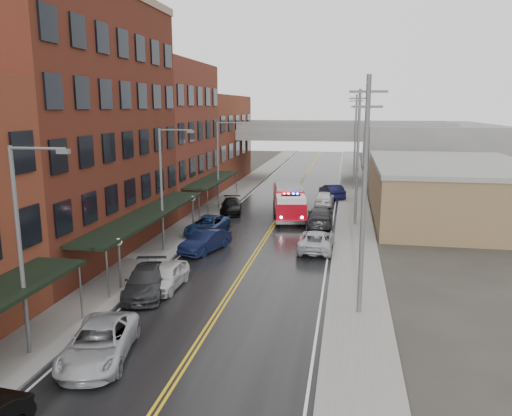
{
  "coord_description": "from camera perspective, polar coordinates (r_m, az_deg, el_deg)",
  "views": [
    {
      "loc": [
        6.34,
        -9.67,
        10.5
      ],
      "look_at": [
        -0.33,
        26.57,
        3.0
      ],
      "focal_mm": 35.0,
      "sensor_mm": 36.0,
      "label": 1
    }
  ],
  "objects": [
    {
      "name": "road",
      "position": [
        41.52,
        1.3,
        -3.13
      ],
      "size": [
        11.0,
        160.0,
        0.02
      ],
      "primitive_type": "cube",
      "color": "black",
      "rests_on": "ground"
    },
    {
      "name": "sidewalk_left",
      "position": [
        43.22,
        -8.3,
        -2.57
      ],
      "size": [
        3.0,
        160.0,
        0.15
      ],
      "primitive_type": "cube",
      "color": "slate",
      "rests_on": "ground"
    },
    {
      "name": "sidewalk_right",
      "position": [
        41.03,
        11.44,
        -3.45
      ],
      "size": [
        3.0,
        160.0,
        0.15
      ],
      "primitive_type": "cube",
      "color": "slate",
      "rests_on": "ground"
    },
    {
      "name": "curb_left",
      "position": [
        42.73,
        -6.21,
        -2.68
      ],
      "size": [
        0.3,
        160.0,
        0.15
      ],
      "primitive_type": "cube",
      "color": "gray",
      "rests_on": "ground"
    },
    {
      "name": "curb_right",
      "position": [
        41.02,
        9.13,
        -3.37
      ],
      "size": [
        0.3,
        160.0,
        0.15
      ],
      "primitive_type": "cube",
      "color": "gray",
      "rests_on": "ground"
    },
    {
      "name": "brick_building_b",
      "position": [
        38.15,
        -20.81,
        8.51
      ],
      "size": [
        9.0,
        20.0,
        18.0
      ],
      "primitive_type": "cube",
      "color": "#4D1F14",
      "rests_on": "ground"
    },
    {
      "name": "brick_building_c",
      "position": [
        53.96,
        -11.05,
        8.11
      ],
      "size": [
        9.0,
        15.0,
        15.0
      ],
      "primitive_type": "cube",
      "color": "maroon",
      "rests_on": "ground"
    },
    {
      "name": "brick_building_far",
      "position": [
        70.6,
        -5.8,
        7.79
      ],
      "size": [
        9.0,
        20.0,
        12.0
      ],
      "primitive_type": "cube",
      "color": "brown",
      "rests_on": "ground"
    },
    {
      "name": "tan_building",
      "position": [
        51.23,
        21.17,
        1.74
      ],
      "size": [
        14.0,
        22.0,
        5.0
      ],
      "primitive_type": "cube",
      "color": "olive",
      "rests_on": "ground"
    },
    {
      "name": "right_far_block",
      "position": [
        80.78,
        18.81,
        6.28
      ],
      "size": [
        18.0,
        30.0,
        8.0
      ],
      "primitive_type": "cube",
      "color": "slate",
      "rests_on": "ground"
    },
    {
      "name": "awning_1",
      "position": [
        36.26,
        -12.25,
        -0.71
      ],
      "size": [
        2.6,
        18.0,
        3.09
      ],
      "color": "black",
      "rests_on": "ground"
    },
    {
      "name": "awning_2",
      "position": [
        52.58,
        -4.94,
        3.25
      ],
      "size": [
        2.6,
        13.0,
        3.09
      ],
      "color": "black",
      "rests_on": "ground"
    },
    {
      "name": "globe_lamp_1",
      "position": [
        29.8,
        -15.4,
        -4.87
      ],
      "size": [
        0.44,
        0.44,
        3.12
      ],
      "color": "#59595B",
      "rests_on": "ground"
    },
    {
      "name": "globe_lamp_2",
      "position": [
        42.46,
        -7.24,
        0.29
      ],
      "size": [
        0.44,
        0.44,
        3.12
      ],
      "color": "#59595B",
      "rests_on": "ground"
    },
    {
      "name": "street_lamp_0",
      "position": [
        22.51,
        -24.95,
        -3.25
      ],
      "size": [
        2.64,
        0.22,
        9.0
      ],
      "color": "#59595B",
      "rests_on": "ground"
    },
    {
      "name": "street_lamp_1",
      "position": [
        36.44,
        -10.42,
        2.93
      ],
      "size": [
        2.64,
        0.22,
        9.0
      ],
      "color": "#59595B",
      "rests_on": "ground"
    },
    {
      "name": "street_lamp_2",
      "position": [
        51.59,
        -4.12,
        5.56
      ],
      "size": [
        2.64,
        0.22,
        9.0
      ],
      "color": "#59595B",
      "rests_on": "ground"
    },
    {
      "name": "utility_pole_0",
      "position": [
        25.04,
        12.24,
        1.6
      ],
      "size": [
        1.8,
        0.24,
        12.0
      ],
      "color": "#59595B",
      "rests_on": "ground"
    },
    {
      "name": "utility_pole_1",
      "position": [
        44.87,
        11.54,
        5.91
      ],
      "size": [
        1.8,
        0.24,
        12.0
      ],
      "color": "#59595B",
      "rests_on": "ground"
    },
    {
      "name": "utility_pole_2",
      "position": [
        64.81,
        11.26,
        7.58
      ],
      "size": [
        1.8,
        0.24,
        12.0
      ],
      "color": "#59595B",
      "rests_on": "ground"
    },
    {
      "name": "overpass",
      "position": [
        72.09,
        5.41,
        7.87
      ],
      "size": [
        40.0,
        10.0,
        7.5
      ],
      "color": "slate",
      "rests_on": "ground"
    },
    {
      "name": "fire_truck",
      "position": [
        47.63,
        3.77,
        0.82
      ],
      "size": [
        4.58,
        8.87,
        3.11
      ],
      "rotation": [
        0.0,
        0.0,
        0.18
      ],
      "color": "#A90715",
      "rests_on": "ground"
    },
    {
      "name": "parked_car_left_2",
      "position": [
        22.73,
        -17.48,
        -14.45
      ],
      "size": [
        3.58,
        5.84,
        1.51
      ],
      "primitive_type": "imported",
      "rotation": [
        0.0,
        0.0,
        0.21
      ],
      "color": "#A5A8AD",
      "rests_on": "ground"
    },
    {
      "name": "parked_car_left_3",
      "position": [
        29.34,
        -12.49,
        -8.17
      ],
      "size": [
        3.31,
        5.59,
        1.52
      ],
      "primitive_type": "imported",
      "rotation": [
        0.0,
        0.0,
        0.24
      ],
      "color": "#29292B",
      "rests_on": "ground"
    },
    {
      "name": "parked_car_left_4",
      "position": [
        30.01,
        -10.22,
        -7.66
      ],
      "size": [
        1.81,
        4.38,
        1.49
      ],
      "primitive_type": "imported",
      "rotation": [
        0.0,
        0.0,
        -0.01
      ],
      "color": "silver",
      "rests_on": "ground"
    },
    {
      "name": "parked_car_left_5",
      "position": [
        36.92,
        -5.81,
        -3.79
      ],
      "size": [
        3.08,
        5.13,
        1.6
      ],
      "primitive_type": "imported",
      "rotation": [
        0.0,
        0.0,
        -0.31
      ],
      "color": "black",
      "rests_on": "ground"
    },
    {
      "name": "parked_car_left_6",
      "position": [
        41.89,
        -5.58,
        -2.0
      ],
      "size": [
        3.07,
        5.68,
        1.51
      ],
      "primitive_type": "imported",
      "rotation": [
        0.0,
        0.0,
        -0.11
      ],
      "color": "navy",
      "rests_on": "ground"
    },
    {
      "name": "parked_car_left_7",
      "position": [
        49.97,
        -2.87,
        0.21
      ],
      "size": [
        2.94,
        5.31,
        1.46
      ],
      "primitive_type": "imported",
      "rotation": [
        0.0,
        0.0,
        0.19
      ],
      "color": "black",
      "rests_on": "ground"
    },
    {
      "name": "parked_car_right_0",
      "position": [
        37.43,
        6.93,
        -3.69
      ],
      "size": [
        2.63,
        5.42,
        1.48
      ],
      "primitive_type": "imported",
      "rotation": [
        0.0,
        0.0,
        3.11
      ],
      "color": "#B0B4B9",
      "rests_on": "ground"
    },
    {
      "name": "parked_car_right_1",
      "position": [
        44.98,
        7.34,
        -1.01
      ],
      "size": [
        2.47,
        5.78,
        1.66
      ],
      "primitive_type": "imported",
      "rotation": [
        0.0,
        0.0,
        3.17
      ],
      "color": "#2B2B2D",
      "rests_on": "ground"
    },
    {
      "name": "parked_car_right_2",
      "position": [
        54.34,
        7.82,
        1.12
      ],
      "size": [
        2.0,
        4.74,
        1.6
      ],
      "primitive_type": "imported",
      "rotation": [
        0.0,
        0.0,
        3.12
      ],
      "color": "silver",
      "rests_on": "ground"
    },
    {
      "name": "parked_car_right_3",
      "position": [
        58.73,
        8.67,
        1.9
      ],
      "size": [
        3.36,
        5.38,
        1.67
      ],
      "primitive_type": "imported",
      "rotation": [
        0.0,
        0.0,
        3.48
      ],
      "color": "black",
      "rests_on": "ground"
    }
  ]
}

